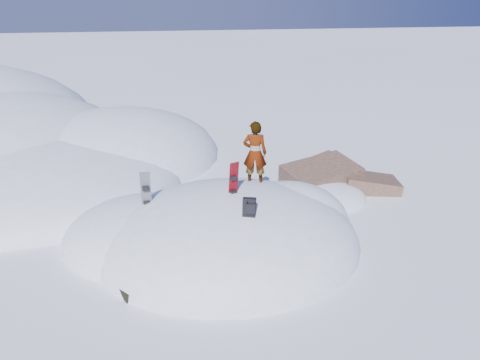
{
  "coord_description": "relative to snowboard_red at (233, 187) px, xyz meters",
  "views": [
    {
      "loc": [
        -1.3,
        -10.7,
        6.46
      ],
      "look_at": [
        0.35,
        0.3,
        1.74
      ],
      "focal_mm": 35.0,
      "sensor_mm": 36.0,
      "label": 1
    }
  ],
  "objects": [
    {
      "name": "rock_outcrop",
      "position": [
        3.57,
        2.91,
        -1.64
      ],
      "size": [
        4.68,
        4.41,
        1.68
      ],
      "color": "brown",
      "rests_on": "ground"
    },
    {
      "name": "backpack",
      "position": [
        0.23,
        -1.1,
        -0.07
      ],
      "size": [
        0.38,
        0.41,
        0.51
      ],
      "rotation": [
        0.0,
        0.0,
        -0.26
      ],
      "color": "black",
      "rests_on": "snow_mound"
    },
    {
      "name": "person",
      "position": [
        0.73,
        0.97,
        0.52
      ],
      "size": [
        0.73,
        0.56,
        1.8
      ],
      "primitive_type": "imported",
      "rotation": [
        0.0,
        0.0,
        2.92
      ],
      "color": "slate",
      "rests_on": "snow_mound"
    },
    {
      "name": "gear_pile",
      "position": [
        -2.41,
        -1.8,
        -1.53
      ],
      "size": [
        0.97,
        0.79,
        0.25
      ],
      "rotation": [
        0.0,
        0.0,
        0.53
      ],
      "color": "black",
      "rests_on": "ground"
    },
    {
      "name": "ground",
      "position": [
        -0.15,
        -0.1,
        -1.65
      ],
      "size": [
        120.0,
        120.0,
        0.0
      ],
      "primitive_type": "plane",
      "color": "white",
      "rests_on": "ground"
    },
    {
      "name": "snowboard_red",
      "position": [
        0.0,
        0.0,
        0.0
      ],
      "size": [
        0.3,
        0.27,
        1.38
      ],
      "rotation": [
        0.0,
        0.0,
        0.44
      ],
      "color": "#B70914",
      "rests_on": "snow_mound"
    },
    {
      "name": "snow_mound",
      "position": [
        -0.32,
        0.14,
        -1.65
      ],
      "size": [
        8.0,
        6.0,
        3.0
      ],
      "color": "white",
      "rests_on": "ground"
    },
    {
      "name": "snowboard_dark",
      "position": [
        -2.22,
        0.38,
        -0.31
      ],
      "size": [
        0.26,
        0.13,
        1.39
      ],
      "rotation": [
        0.0,
        0.0,
        0.0
      ],
      "color": "black",
      "rests_on": "snow_mound"
    }
  ]
}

